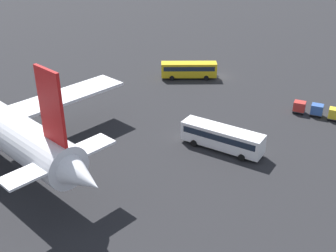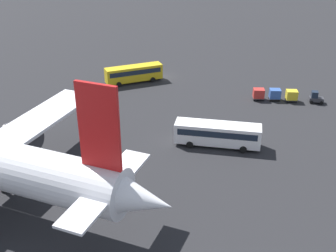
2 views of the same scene
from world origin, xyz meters
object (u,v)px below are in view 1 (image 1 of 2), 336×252
at_px(cargo_cart_blue, 317,109).
at_px(shuttle_bus_near, 189,69).
at_px(worker_person, 216,71).
at_px(shuttle_bus_far, 222,137).
at_px(cargo_cart_red, 299,106).
at_px(cargo_cart_yellow, 335,114).

bearing_deg(cargo_cart_blue, shuttle_bus_near, -12.77).
relative_size(shuttle_bus_near, cargo_cart_blue, 5.30).
height_order(shuttle_bus_near, worker_person, shuttle_bus_near).
height_order(shuttle_bus_far, cargo_cart_red, shuttle_bus_far).
distance_m(shuttle_bus_near, worker_person, 6.14).
bearing_deg(shuttle_bus_far, cargo_cart_blue, -115.45).
height_order(shuttle_bus_near, cargo_cart_blue, shuttle_bus_near).
height_order(shuttle_bus_near, cargo_cart_red, shuttle_bus_near).
bearing_deg(cargo_cart_yellow, shuttle_bus_far, 53.31).
relative_size(shuttle_bus_far, cargo_cart_red, 5.90).
xyz_separation_m(shuttle_bus_near, cargo_cart_blue, (-26.64, 6.04, -0.79)).
bearing_deg(worker_person, shuttle_bus_far, 113.71).
xyz_separation_m(shuttle_bus_near, shuttle_bus_far, (-16.51, 23.76, 0.03)).
xyz_separation_m(cargo_cart_yellow, cargo_cart_red, (5.76, -0.10, 0.00)).
relative_size(shuttle_bus_near, worker_person, 6.37).
height_order(cargo_cart_yellow, cargo_cart_red, same).
distance_m(cargo_cart_yellow, cargo_cart_blue, 2.89).
height_order(shuttle_bus_near, cargo_cart_yellow, shuttle_bus_near).
xyz_separation_m(cargo_cart_blue, cargo_cart_red, (2.88, 0.16, 0.00)).
distance_m(shuttle_bus_far, cargo_cart_red, 19.01).
bearing_deg(cargo_cart_red, worker_person, -28.35).
distance_m(shuttle_bus_near, cargo_cart_red, 24.57).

